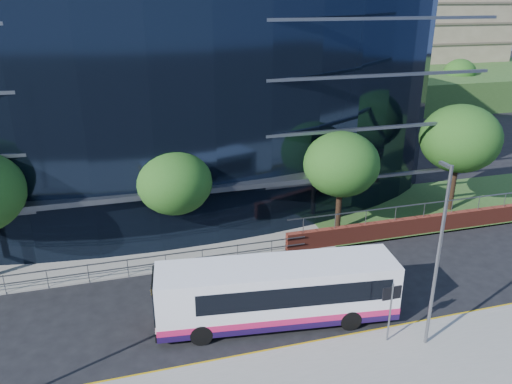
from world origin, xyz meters
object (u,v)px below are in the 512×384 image
object	(u,v)px
tree_dist_e	(360,77)
tree_dist_f	(459,73)
street_sign	(391,300)
tree_far_d	(460,139)
tree_far_c	(341,164)
city_bus	(279,292)
streetlight_east	(438,254)
tree_far_b	(174,182)

from	to	relation	value
tree_dist_e	tree_dist_f	size ratio (longest dim) A/B	1.08
street_sign	tree_far_d	distance (m)	16.61
tree_far_c	city_bus	world-z (taller)	tree_far_c
streetlight_east	city_bus	distance (m)	7.05
street_sign	streetlight_east	distance (m)	2.80
tree_far_b	tree_dist_e	world-z (taller)	tree_dist_e
tree_far_b	tree_far_d	world-z (taller)	tree_far_d
tree_far_d	street_sign	bearing A→B (deg)	-134.78
tree_far_b	streetlight_east	world-z (taller)	streetlight_east
street_sign	tree_dist_e	bearing A→B (deg)	64.88
tree_far_b	streetlight_east	xyz separation A→B (m)	(9.00, -11.67, 0.23)
tree_dist_f	tree_far_c	bearing A→B (deg)	-135.00
tree_dist_f	streetlight_east	world-z (taller)	streetlight_east
street_sign	city_bus	world-z (taller)	street_sign
tree_far_b	tree_dist_f	xyz separation A→B (m)	(43.00, 32.50, 0.00)
streetlight_east	tree_dist_f	bearing A→B (deg)	52.42
streetlight_east	city_bus	size ratio (longest dim) A/B	0.72
tree_far_c	city_bus	bearing A→B (deg)	-129.69
tree_far_b	city_bus	distance (m)	9.41
street_sign	tree_far_d	size ratio (longest dim) A/B	0.38
tree_far_c	streetlight_east	xyz separation A→B (m)	(-1.00, -11.17, -0.10)
streetlight_east	city_bus	world-z (taller)	streetlight_east
tree_dist_f	tree_far_b	bearing A→B (deg)	-142.92
city_bus	tree_far_d	bearing A→B (deg)	36.58
street_sign	tree_far_c	xyz separation A→B (m)	(2.50, 10.59, 2.39)
tree_far_c	tree_dist_e	distance (m)	35.36
tree_far_b	streetlight_east	size ratio (longest dim) A/B	0.76
tree_far_b	tree_dist_f	bearing A→B (deg)	37.08
street_sign	city_bus	bearing A→B (deg)	145.34
tree_dist_f	street_sign	bearing A→B (deg)	-129.16
tree_far_c	streetlight_east	distance (m)	11.22
tree_far_b	tree_dist_e	bearing A→B (deg)	48.48
tree_far_c	city_bus	size ratio (longest dim) A/B	0.59
tree_dist_e	tree_dist_f	distance (m)	16.13
tree_far_c	tree_far_d	bearing A→B (deg)	6.34
tree_far_b	tree_far_c	xyz separation A→B (m)	(10.00, -0.50, 0.33)
street_sign	tree_dist_f	xyz separation A→B (m)	(35.50, 43.59, 2.06)
tree_far_b	city_bus	xyz separation A→B (m)	(3.50, -8.33, -2.65)
tree_far_b	city_bus	world-z (taller)	tree_far_b
tree_far_c	tree_dist_f	bearing A→B (deg)	45.00
tree_far_b	tree_far_d	bearing A→B (deg)	1.51
tree_far_b	tree_dist_f	distance (m)	53.90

